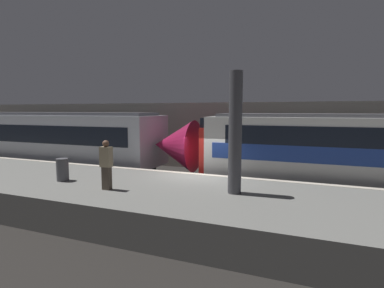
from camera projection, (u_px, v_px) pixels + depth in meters
ground_plane at (201, 198)px, 12.71m from camera, size 120.00×120.00×0.00m
platform at (175, 204)px, 10.26m from camera, size 40.00×5.18×1.09m
station_rear_barrier at (236, 137)px, 18.25m from camera, size 50.00×0.15×4.21m
support_pillar_near at (235, 133)px, 9.42m from camera, size 0.42×0.42×3.87m
train_modern at (48, 141)px, 18.49m from camera, size 18.74×3.12×3.60m
person_waiting at (106, 164)px, 9.97m from camera, size 0.38×0.24×1.67m
trash_bin at (63, 170)px, 11.28m from camera, size 0.44×0.44×0.85m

